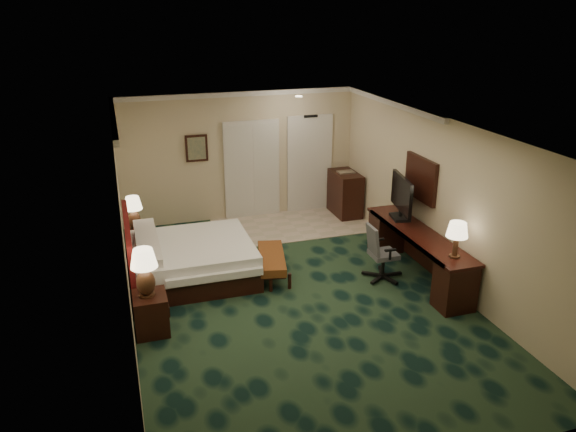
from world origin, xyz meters
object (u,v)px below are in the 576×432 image
object	(u,v)px
nightstand_far	(139,244)
lamp_far	(134,213)
nightstand_near	(151,313)
desk_chair	(384,252)
lamp_near	(145,273)
minibar	(345,194)
bed	(194,260)
bed_bench	(272,265)
desk	(417,255)
tv	(401,198)

from	to	relation	value
nightstand_far	lamp_far	world-z (taller)	lamp_far
nightstand_near	desk_chair	distance (m)	3.90
lamp_near	minibar	size ratio (longest dim) A/B	0.73
bed	bed_bench	size ratio (longest dim) A/B	1.63
bed	desk	size ratio (longest dim) A/B	0.71
desk	tv	xyz separation A→B (m)	(0.01, 0.69, 0.78)
nightstand_far	desk_chair	world-z (taller)	desk_chair
lamp_near	nightstand_far	bearing A→B (deg)	89.64
bed_bench	minibar	distance (m)	3.39
lamp_far	tv	size ratio (longest dim) A/B	0.62
lamp_near	bed_bench	distance (m)	2.50
nightstand_far	tv	world-z (taller)	tv
nightstand_far	bed_bench	bearing A→B (deg)	-34.67
bed_bench	tv	bearing A→B (deg)	11.46
bed	lamp_near	xyz separation A→B (m)	(-0.86, -1.51, 0.61)
tv	minibar	bearing A→B (deg)	100.52
bed	minibar	xyz separation A→B (m)	(3.62, 2.04, 0.16)
bed_bench	tv	world-z (taller)	tv
lamp_near	bed_bench	bearing A→B (deg)	28.08
lamp_far	desk_chair	distance (m)	4.45
nightstand_near	tv	distance (m)	4.66
lamp_far	desk_chair	size ratio (longest dim) A/B	0.63
nightstand_near	desk	size ratio (longest dim) A/B	0.21
nightstand_near	tv	bearing A→B (deg)	13.88
nightstand_near	lamp_near	bearing A→B (deg)	161.06
desk_chair	tv	bearing A→B (deg)	46.28
tv	nightstand_far	bearing A→B (deg)	172.17
nightstand_far	minibar	bearing A→B (deg)	12.27
lamp_near	desk	size ratio (longest dim) A/B	0.25
bed	minibar	world-z (taller)	minibar
lamp_far	lamp_near	bearing A→B (deg)	-89.72
bed_bench	bed	bearing A→B (deg)	175.48
desk_chair	bed	bearing A→B (deg)	162.86
lamp_near	tv	world-z (taller)	tv
nightstand_near	minibar	size ratio (longest dim) A/B	0.61
nightstand_near	nightstand_far	distance (m)	2.59
nightstand_far	bed_bench	distance (m)	2.55
nightstand_far	desk	xyz separation A→B (m)	(4.44, -2.18, 0.12)
tv	minibar	size ratio (longest dim) A/B	1.04
nightstand_near	lamp_near	distance (m)	0.64
nightstand_near	desk_chair	size ratio (longest dim) A/B	0.59
desk_chair	lamp_far	bearing A→B (deg)	152.70
nightstand_far	tv	size ratio (longest dim) A/B	0.56
nightstand_near	tv	size ratio (longest dim) A/B	0.58
bed	bed_bench	xyz separation A→B (m)	(1.26, -0.38, -0.11)
bed_bench	minibar	bearing A→B (deg)	58.14
lamp_far	minibar	bearing A→B (deg)	11.64
bed_bench	nightstand_near	bearing A→B (deg)	-139.00
desk	lamp_far	bearing A→B (deg)	153.55
lamp_near	bed_bench	size ratio (longest dim) A/B	0.58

